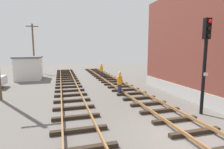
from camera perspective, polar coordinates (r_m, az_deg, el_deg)
ground_plane at (r=8.51m, az=21.67°, el=-17.76°), size 80.00×80.00×0.00m
track_near_building at (r=8.81m, az=24.90°, el=-16.13°), size 2.50×52.52×0.32m
track_centre at (r=6.96m, az=-8.86°, el=-22.17°), size 2.50×52.52×0.32m
signal_mast at (r=10.96m, az=27.55°, el=5.46°), size 0.36×0.40×5.25m
control_hut at (r=24.10m, az=-24.89°, el=1.94°), size 3.00×3.80×2.76m
utility_pole_far at (r=30.92m, az=-23.71°, el=7.96°), size 1.80×0.24×7.54m
track_worker_foreground at (r=22.80m, az=-3.36°, el=1.21°), size 0.40×0.40×1.87m
track_worker_distant at (r=14.35m, az=2.46°, el=-2.81°), size 0.40×0.40×1.87m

